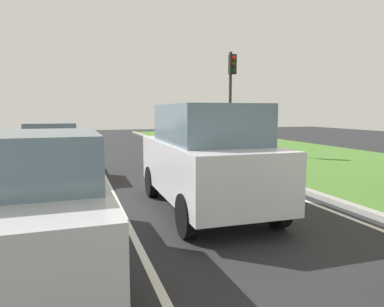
% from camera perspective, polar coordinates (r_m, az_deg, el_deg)
% --- Properties ---
extents(ground_plane, '(60.00, 60.00, 0.00)m').
position_cam_1_polar(ground_plane, '(11.84, -10.47, -3.66)').
color(ground_plane, '#262628').
extents(lane_line_center, '(0.12, 32.00, 0.01)m').
position_cam_1_polar(lane_line_center, '(11.77, -13.86, -3.80)').
color(lane_line_center, silver).
rests_on(lane_line_center, ground).
extents(lane_line_right_edge, '(0.12, 32.00, 0.01)m').
position_cam_1_polar(lane_line_right_edge, '(12.84, 5.66, -2.75)').
color(lane_line_right_edge, silver).
rests_on(lane_line_right_edge, ground).
extents(grass_verge_right, '(9.00, 48.00, 0.06)m').
position_cam_1_polar(grass_verge_right, '(15.48, 22.44, -1.49)').
color(grass_verge_right, '#47752D').
rests_on(grass_verge_right, ground).
extents(curb_right, '(0.24, 48.00, 0.12)m').
position_cam_1_polar(curb_right, '(13.04, 7.66, -2.38)').
color(curb_right, '#9E9B93').
rests_on(curb_right, ground).
extents(car_suv_ahead, '(2.03, 4.53, 2.28)m').
position_cam_1_polar(car_suv_ahead, '(7.56, 2.21, -0.55)').
color(car_suv_ahead, silver).
rests_on(car_suv_ahead, ground).
extents(car_sedan_left_lane, '(1.88, 4.32, 1.86)m').
position_cam_1_polar(car_sedan_left_lane, '(5.32, -23.36, -6.97)').
color(car_sedan_left_lane, '#B7BABF').
rests_on(car_sedan_left_lane, ground).
extents(car_hatchback_far, '(1.76, 3.72, 1.78)m').
position_cam_1_polar(car_hatchback_far, '(12.24, -21.51, 0.48)').
color(car_hatchback_far, maroon).
rests_on(car_hatchback_far, ground).
extents(traffic_light_near_right, '(0.32, 0.50, 4.89)m').
position_cam_1_polar(traffic_light_near_right, '(16.94, 6.39, 10.94)').
color(traffic_light_near_right, '#2D2D2D').
rests_on(traffic_light_near_right, ground).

